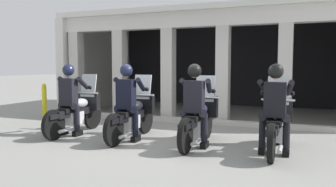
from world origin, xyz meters
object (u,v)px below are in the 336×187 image
at_px(motorcycle_center_right, 199,119).
at_px(motorcycle_far_right, 276,124).
at_px(police_officer_far_right, 275,101).
at_px(police_officer_far_left, 69,93).
at_px(bollard_kerbside, 44,100).
at_px(motorcycle_far_left, 78,111).
at_px(police_officer_center_right, 195,98).
at_px(police_officer_center_left, 127,96).
at_px(motorcycle_center_left, 134,115).

relative_size(motorcycle_center_right, motorcycle_far_right, 1.00).
bearing_deg(police_officer_far_right, motorcycle_far_right, 83.86).
bearing_deg(police_officer_far_left, bollard_kerbside, 141.27).
bearing_deg(motorcycle_center_right, motorcycle_far_left, 177.56).
distance_m(police_officer_center_right, police_officer_far_right, 1.46).
xyz_separation_m(police_officer_far_right, bollard_kerbside, (-6.95, 2.14, -0.44)).
height_order(police_officer_center_left, motorcycle_far_right, police_officer_center_left).
distance_m(motorcycle_far_right, police_officer_far_right, 0.52).
xyz_separation_m(police_officer_far_left, bollard_kerbside, (-2.58, 2.09, -0.44)).
height_order(motorcycle_far_left, police_officer_center_right, police_officer_center_right).
bearing_deg(motorcycle_far_left, motorcycle_center_right, -0.42).
xyz_separation_m(motorcycle_center_left, bollard_kerbside, (-4.04, 1.83, -0.00)).
bearing_deg(motorcycle_far_left, police_officer_far_left, -90.04).
xyz_separation_m(motorcycle_far_right, bollard_kerbside, (-6.95, 1.85, -0.00)).
height_order(police_officer_far_left, bollard_kerbside, police_officer_far_left).
distance_m(motorcycle_center_left, police_officer_center_right, 1.55).
height_order(police_officer_center_left, motorcycle_center_right, police_officer_center_left).
distance_m(police_officer_far_left, police_officer_far_right, 4.37).
bearing_deg(bollard_kerbside, police_officer_far_right, -17.08).
height_order(motorcycle_center_right, bollard_kerbside, motorcycle_center_right).
height_order(police_officer_far_left, motorcycle_far_right, police_officer_far_left).
xyz_separation_m(police_officer_center_right, motorcycle_far_right, (1.46, 0.27, -0.44)).
bearing_deg(police_officer_center_left, motorcycle_center_left, 82.13).
distance_m(motorcycle_far_left, bollard_kerbside, 3.15).
bearing_deg(police_officer_far_left, motorcycle_center_left, 10.35).
xyz_separation_m(motorcycle_center_left, motorcycle_far_right, (2.91, -0.02, 0.00)).
bearing_deg(police_officer_center_right, motorcycle_far_right, 8.64).
distance_m(police_officer_far_left, police_officer_center_left, 1.46).
distance_m(motorcycle_center_right, police_officer_center_right, 0.52).
xyz_separation_m(police_officer_far_left, police_officer_far_right, (4.37, -0.05, 0.00)).
distance_m(motorcycle_center_right, bollard_kerbside, 5.80).
bearing_deg(motorcycle_far_right, motorcycle_center_left, 173.64).
xyz_separation_m(motorcycle_center_right, police_officer_center_right, (-0.00, -0.28, 0.44)).
bearing_deg(motorcycle_center_left, motorcycle_far_right, -8.08).
xyz_separation_m(motorcycle_center_left, police_officer_far_right, (2.91, -0.31, 0.44)).
bearing_deg(bollard_kerbside, motorcycle_center_left, -24.34).
height_order(police_officer_far_left, motorcycle_center_left, police_officer_far_left).
distance_m(motorcycle_far_left, police_officer_center_right, 2.96).
bearing_deg(police_officer_center_left, bollard_kerbside, 144.79).
bearing_deg(motorcycle_center_right, motorcycle_far_right, -2.40).
bearing_deg(motorcycle_far_left, police_officer_center_right, -5.98).
distance_m(police_officer_far_left, police_officer_center_right, 2.91).
relative_size(motorcycle_center_left, police_officer_far_right, 1.29).
bearing_deg(motorcycle_center_left, motorcycle_center_right, -7.96).
distance_m(police_officer_center_left, police_officer_center_right, 1.46).
distance_m(police_officer_far_left, motorcycle_center_right, 2.96).
xyz_separation_m(motorcycle_far_left, police_officer_far_right, (4.37, -0.33, 0.44)).
height_order(police_officer_center_right, bollard_kerbside, police_officer_center_right).
bearing_deg(motorcycle_center_left, police_officer_center_right, -18.98).
bearing_deg(bollard_kerbside, police_officer_far_left, -38.95).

